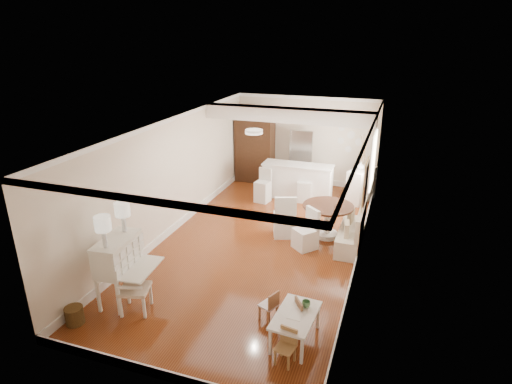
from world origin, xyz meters
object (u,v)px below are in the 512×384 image
Objects in this scene: gustavian_armchair at (135,288)px; bar_stool_left at (263,186)px; slip_chair_far at (285,215)px; bar_stool_right at (304,185)px; slip_chair_near at (305,229)px; secretary_bureau at (120,270)px; kids_table at (295,327)px; wicker_basket at (74,315)px; sideboard at (361,185)px; kids_chair_b at (268,305)px; breakfast_counter at (297,181)px; dining_table at (327,221)px; fridge at (312,160)px; kids_chair_a at (291,317)px; pantry_cabinet at (255,147)px; kids_chair_c at (285,347)px.

bar_stool_left reaches higher than gustavian_armchair.
bar_stool_right is (-0.06, 2.33, -0.05)m from slip_chair_far.
slip_chair_near is 0.96× the size of bar_stool_left.
kids_table is (3.29, -0.07, -0.37)m from secretary_bureau.
wicker_basket is 0.30× the size of sideboard.
secretary_bureau reaches higher than bar_stool_left.
gustavian_armchair reaches higher than kids_chair_b.
wicker_basket is at bearing -107.17° from breakfast_counter.
dining_table is (3.10, 3.80, -0.21)m from secretary_bureau.
dining_table is at bearing 174.63° from slip_chair_far.
dining_table is 1.23× the size of bar_stool_left.
dining_table is (2.67, 4.00, -0.05)m from gustavian_armchair.
breakfast_counter is 2.10× the size of bar_stool_right.
fridge is (-1.10, 3.36, 0.49)m from dining_table.
kids_chair_a is (-0.11, 0.14, 0.06)m from kids_table.
wicker_basket is at bearing -120.16° from bar_stool_right.
sideboard is (3.61, 6.43, -0.14)m from secretary_bureau.
sideboard is (1.50, 2.88, -0.05)m from slip_chair_far.
slip_chair_near is (2.74, 3.05, -0.15)m from secretary_bureau.
bar_stool_right reaches higher than slip_chair_near.
bar_stool_right is at bearing 70.37° from wicker_basket.
gustavian_armchair is 2.97× the size of wicker_basket.
wicker_basket is 8.30m from sideboard.
bar_stool_right is at bearing 156.24° from kids_chair_a.
pantry_cabinet reaches higher than slip_chair_far.
pantry_cabinet is at bearing 163.34° from slip_chair_near.
pantry_cabinet is 1.28× the size of fridge.
kids_chair_a is at bearing -80.56° from fridge.
gustavian_armchair is at bearing -53.36° from kids_chair_b.
gustavian_armchair reaches higher than kids_chair_a.
kids_chair_a is 5.92m from bar_stool_right.
slip_chair_far reaches higher than bar_stool_left.
kids_table is 0.93× the size of slip_chair_far.
kids_chair_b is 6.89m from fridge.
dining_table is at bearing 103.13° from kids_chair_c.
kids_table is at bearing 78.41° from kids_chair_b.
secretary_bureau reaches higher than gustavian_armchair.
kids_table is at bearing -103.64° from gustavian_armchair.
kids_chair_b is (-0.57, 0.40, 0.03)m from kids_table.
wicker_basket is at bearing -87.47° from slip_chair_near.
pantry_cabinet is at bearing -80.27° from slip_chair_far.
kids_chair_a is 0.52× the size of dining_table.
bar_stool_left reaches higher than kids_table.
secretary_bureau is 0.69× the size of fridge.
gustavian_armchair is at bearing -123.67° from dining_table.
kids_chair_a is 1.10× the size of kids_chair_b.
kids_table is at bearing 88.73° from slip_chair_far.
kids_chair_b is at bearing -61.15° from bar_stool_left.
bar_stool_right is 0.96× the size of sideboard.
sideboard reaches higher than slip_chair_near.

